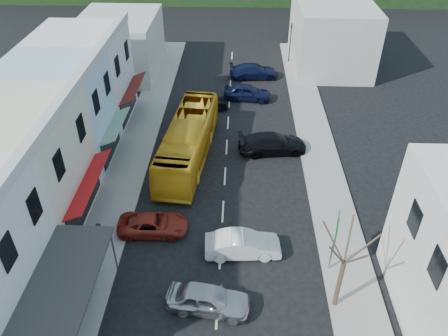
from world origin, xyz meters
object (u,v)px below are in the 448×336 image
(car_red, at_px, (153,224))
(street_tree, at_px, (344,263))
(car_white, at_px, (243,245))
(direction_sign, at_px, (333,245))
(bus, at_px, (188,142))
(car_silver, at_px, (208,300))
(pedestrian_left, at_px, (101,235))
(traffic_signal, at_px, (290,43))

(car_red, distance_m, street_tree, 12.19)
(car_white, height_order, direction_sign, direction_sign)
(bus, bearing_deg, street_tree, -49.87)
(bus, relative_size, car_silver, 2.64)
(car_white, distance_m, pedestrian_left, 8.62)
(car_white, height_order, car_red, same)
(street_tree, xyz_separation_m, traffic_signal, (0.30, 33.53, -1.05))
(street_tree, distance_m, traffic_signal, 33.55)
(traffic_signal, bearing_deg, direction_sign, 88.29)
(car_white, distance_m, car_red, 5.95)
(car_white, bearing_deg, direction_sign, -105.95)
(car_white, height_order, pedestrian_left, pedestrian_left)
(bus, bearing_deg, car_white, -60.92)
(bus, distance_m, car_red, 8.56)
(car_silver, relative_size, traffic_signal, 0.96)
(car_white, bearing_deg, pedestrian_left, 84.24)
(car_red, xyz_separation_m, traffic_signal, (10.97, 28.26, 1.60))
(car_red, height_order, direction_sign, direction_sign)
(pedestrian_left, height_order, street_tree, street_tree)
(traffic_signal, bearing_deg, car_red, 67.45)
(car_silver, height_order, direction_sign, direction_sign)
(street_tree, bearing_deg, car_silver, -176.48)
(direction_sign, bearing_deg, pedestrian_left, -170.76)
(street_tree, relative_size, traffic_signal, 1.46)
(car_silver, height_order, traffic_signal, traffic_signal)
(car_red, bearing_deg, bus, -11.78)
(car_red, distance_m, direction_sign, 11.19)
(traffic_signal, bearing_deg, bus, 63.00)
(car_white, relative_size, car_red, 0.96)
(car_red, bearing_deg, direction_sign, -106.41)
(car_white, xyz_separation_m, direction_sign, (5.06, -1.05, 1.32))
(car_red, bearing_deg, street_tree, -118.43)
(car_white, distance_m, traffic_signal, 30.45)
(pedestrian_left, relative_size, street_tree, 0.25)
(street_tree, bearing_deg, direction_sign, 87.74)
(bus, xyz_separation_m, direction_sign, (9.34, -11.14, 0.47))
(car_red, xyz_separation_m, direction_sign, (10.77, -2.74, 1.32))
(car_silver, xyz_separation_m, car_white, (1.81, 4.00, 0.00))
(car_silver, bearing_deg, bus, 17.57)
(car_silver, bearing_deg, car_red, 42.07)
(car_red, distance_m, traffic_signal, 30.36)
(car_silver, xyz_separation_m, street_tree, (6.76, 0.42, 2.64))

